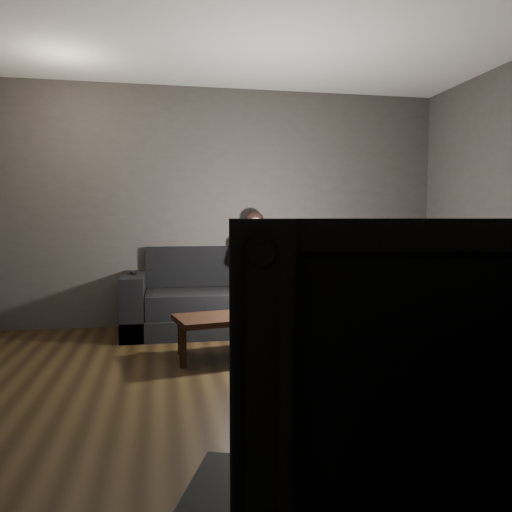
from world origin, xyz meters
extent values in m
plane|color=black|center=(0.00, 0.00, 0.00)|extent=(5.00, 5.00, 0.00)
cube|color=#3E3936|center=(0.00, 2.50, 1.35)|extent=(5.00, 0.04, 2.70)
cube|color=black|center=(-0.01, 2.12, 0.10)|extent=(2.34, 1.01, 0.20)
cube|color=black|center=(-0.47, 2.02, 0.32)|extent=(0.91, 0.71, 0.24)
cube|color=black|center=(0.46, 2.02, 0.32)|extent=(0.91, 0.71, 0.24)
cube|color=black|center=(-0.01, 2.51, 0.67)|extent=(1.87, 0.23, 0.46)
cube|color=black|center=(-1.06, 2.12, 0.32)|extent=(0.23, 1.01, 0.64)
cube|color=black|center=(1.04, 2.12, 0.32)|extent=(0.23, 1.01, 0.64)
cube|color=black|center=(0.26, 2.00, 0.52)|extent=(0.33, 0.41, 0.15)
cube|color=#0D0594|center=(0.26, 2.21, 0.81)|extent=(0.33, 0.23, 0.45)
cube|color=#F0EC05|center=(0.26, 2.12, 0.88)|extent=(0.10, 0.10, 0.11)
cube|color=#AA0627|center=(0.26, 2.12, 0.88)|extent=(0.07, 0.07, 0.07)
cylinder|color=#E0B580|center=(0.26, 2.21, 1.06)|extent=(0.08, 0.08, 0.07)
sphere|color=#E0B580|center=(0.26, 2.21, 1.19)|extent=(0.20, 0.20, 0.20)
ellipsoid|color=black|center=(0.26, 2.22, 1.21)|extent=(0.21, 0.21, 0.18)
cylinder|color=#0D0594|center=(0.06, 2.14, 0.90)|extent=(0.09, 0.25, 0.21)
cylinder|color=#0D0594|center=(0.46, 2.14, 0.90)|extent=(0.09, 0.25, 0.21)
cylinder|color=#E0B580|center=(0.12, 1.97, 0.85)|extent=(0.15, 0.26, 0.11)
cylinder|color=#E0B580|center=(0.41, 1.97, 0.85)|extent=(0.15, 0.26, 0.11)
sphere|color=#E0B580|center=(0.18, 1.87, 0.84)|extent=(0.09, 0.09, 0.09)
sphere|color=#E0B580|center=(0.35, 1.87, 0.84)|extent=(0.09, 0.09, 0.09)
cylinder|color=#E0B580|center=(0.17, 1.78, 0.28)|extent=(0.10, 0.10, 0.37)
cylinder|color=#E0B580|center=(0.35, 1.78, 0.28)|extent=(0.10, 0.10, 0.37)
cube|color=#EA0026|center=(0.35, 1.63, 1.00)|extent=(0.07, 0.09, 0.21)
cube|color=#7D1200|center=(0.35, 1.61, 1.06)|extent=(0.04, 0.02, 0.03)
cylinder|color=white|center=(0.35, 1.61, 0.98)|extent=(0.02, 0.01, 0.02)
ellipsoid|color=white|center=(0.18, 1.64, 0.95)|extent=(0.07, 0.10, 0.15)
cylinder|color=black|center=(0.18, 1.60, 1.00)|extent=(0.03, 0.01, 0.03)
cube|color=black|center=(-1.06, 2.07, 0.65)|extent=(0.07, 0.14, 0.03)
cube|color=black|center=(-1.06, 2.12, 0.67)|extent=(0.02, 0.02, 0.00)
cube|color=black|center=(-0.13, 1.01, 0.35)|extent=(1.12, 0.71, 0.05)
cube|color=black|center=(-0.60, 0.80, 0.17)|extent=(0.06, 0.06, 0.33)
cube|color=black|center=(0.35, 0.80, 0.17)|extent=(0.06, 0.06, 0.33)
cube|color=black|center=(-0.60, 1.22, 0.17)|extent=(0.06, 0.06, 0.33)
cube|color=black|center=(0.35, 1.22, 0.17)|extent=(0.06, 0.06, 0.33)
imported|color=black|center=(-0.01, -2.27, 0.87)|extent=(1.19, 0.41, 0.68)
camera|label=1|loc=(-0.75, -3.25, 1.21)|focal=35.00mm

